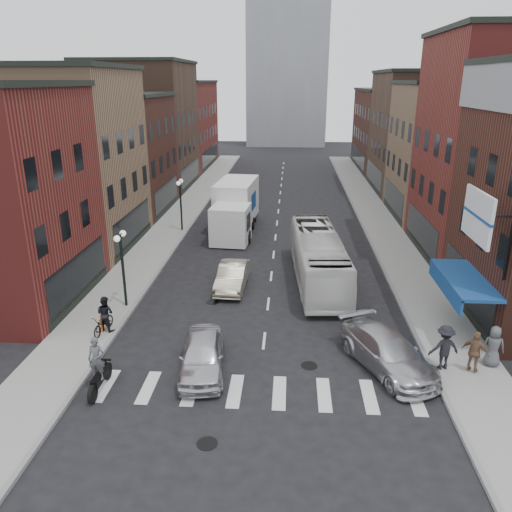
{
  "coord_description": "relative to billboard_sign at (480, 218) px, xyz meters",
  "views": [
    {
      "loc": [
        1.03,
        -19.26,
        11.29
      ],
      "look_at": [
        -0.69,
        5.49,
        2.53
      ],
      "focal_mm": 35.0,
      "sensor_mm": 36.0,
      "label": 1
    }
  ],
  "objects": [
    {
      "name": "awning_blue",
      "position": [
        0.34,
        2.0,
        -3.5
      ],
      "size": [
        1.8,
        5.0,
        0.78
      ],
      "color": "navy",
      "rests_on": "ground"
    },
    {
      "name": "billboard_sign",
      "position": [
        0.0,
        0.0,
        0.0
      ],
      "size": [
        1.52,
        3.0,
        3.7
      ],
      "color": "black",
      "rests_on": "ground"
    },
    {
      "name": "crosswalk_stripes",
      "position": [
        -8.59,
        -3.5,
        -6.13
      ],
      "size": [
        12.0,
        2.2,
        0.01
      ],
      "primitive_type": "cube",
      "color": "silver",
      "rests_on": "ground"
    },
    {
      "name": "bldg_left_far_a",
      "position": [
        -23.58,
        34.5,
        0.52
      ],
      "size": [
        10.3,
        12.2,
        13.3
      ],
      "color": "#493024",
      "rests_on": "ground"
    },
    {
      "name": "bldg_left_far_b",
      "position": [
        -23.58,
        48.5,
        -0.48
      ],
      "size": [
        10.3,
        16.2,
        11.3
      ],
      "color": "maroon",
      "rests_on": "ground"
    },
    {
      "name": "ground",
      "position": [
        -8.59,
        -0.5,
        -6.13
      ],
      "size": [
        160.0,
        160.0,
        0.0
      ],
      "primitive_type": "plane",
      "color": "black",
      "rests_on": "ground"
    },
    {
      "name": "ped_right_c",
      "position": [
        0.9,
        -1.15,
        -5.1
      ],
      "size": [
        0.97,
        0.75,
        1.76
      ],
      "primitive_type": "imported",
      "rotation": [
        0.0,
        0.0,
        2.9
      ],
      "color": "#505357",
      "rests_on": "sidewalk_right"
    },
    {
      "name": "bldg_right_mid_a",
      "position": [
        6.41,
        13.5,
        1.02
      ],
      "size": [
        10.3,
        10.2,
        14.3
      ],
      "color": "maroon",
      "rests_on": "ground"
    },
    {
      "name": "streetlamp_near",
      "position": [
        -15.99,
        3.5,
        -3.22
      ],
      "size": [
        0.32,
        1.22,
        4.11
      ],
      "color": "black",
      "rests_on": "ground"
    },
    {
      "name": "sedan_left_far",
      "position": [
        -10.74,
        6.52,
        -5.42
      ],
      "size": [
        1.68,
        4.41,
        1.43
      ],
      "primitive_type": "imported",
      "rotation": [
        0.0,
        0.0,
        -0.04
      ],
      "color": "beige",
      "rests_on": "ground"
    },
    {
      "name": "box_truck",
      "position": [
        -11.78,
        17.62,
        -4.22
      ],
      "size": [
        3.18,
        9.06,
        3.87
      ],
      "rotation": [
        0.0,
        0.0,
        -0.08
      ],
      "color": "white",
      "rests_on": "ground"
    },
    {
      "name": "bike_rack",
      "position": [
        -16.19,
        0.8,
        -5.58
      ],
      "size": [
        0.08,
        0.68,
        0.8
      ],
      "color": "#D8590C",
      "rests_on": "sidewalk_left"
    },
    {
      "name": "parked_bicycle",
      "position": [
        -16.09,
        0.54,
        -5.53
      ],
      "size": [
        0.85,
        1.79,
        0.9
      ],
      "primitive_type": "imported",
      "rotation": [
        0.0,
        0.0,
        -0.15
      ],
      "color": "black",
      "rests_on": "sidewalk_left"
    },
    {
      "name": "sidewalk_right",
      "position": [
        -0.09,
        21.5,
        -6.06
      ],
      "size": [
        3.0,
        74.0,
        0.15
      ],
      "primitive_type": "cube",
      "color": "gray",
      "rests_on": "ground"
    },
    {
      "name": "curb_right",
      "position": [
        -1.59,
        21.5,
        -6.13
      ],
      "size": [
        0.2,
        74.0,
        0.16
      ],
      "primitive_type": "cube",
      "color": "gray",
      "rests_on": "ground"
    },
    {
      "name": "ped_left_solo",
      "position": [
        -16.05,
        0.74,
        -5.13
      ],
      "size": [
        0.94,
        0.72,
        1.71
      ],
      "primitive_type": "imported",
      "rotation": [
        0.0,
        0.0,
        2.82
      ],
      "color": "black",
      "rests_on": "sidewalk_left"
    },
    {
      "name": "ped_right_b",
      "position": [
        -0.03,
        -1.71,
        -5.09
      ],
      "size": [
        1.16,
        1.02,
        1.78
      ],
      "primitive_type": "imported",
      "rotation": [
        0.0,
        0.0,
        2.55
      ],
      "color": "brown",
      "rests_on": "sidewalk_right"
    },
    {
      "name": "curb_car",
      "position": [
        -3.4,
        -1.44,
        -5.38
      ],
      "size": [
        4.11,
        5.61,
        1.51
      ],
      "primitive_type": "imported",
      "rotation": [
        0.0,
        0.0,
        0.43
      ],
      "color": "silver",
      "rests_on": "ground"
    },
    {
      "name": "curb_left",
      "position": [
        -15.59,
        21.5,
        -6.13
      ],
      "size": [
        0.2,
        74.0,
        0.16
      ],
      "primitive_type": "cube",
      "color": "gray",
      "rests_on": "ground"
    },
    {
      "name": "bldg_right_far_a",
      "position": [
        6.41,
        34.5,
        0.02
      ],
      "size": [
        10.3,
        12.2,
        12.3
      ],
      "color": "#493024",
      "rests_on": "ground"
    },
    {
      "name": "bldg_left_mid_b",
      "position": [
        -23.58,
        23.5,
        -0.98
      ],
      "size": [
        10.3,
        10.2,
        10.3
      ],
      "color": "#452318",
      "rests_on": "ground"
    },
    {
      "name": "ped_right_a",
      "position": [
        -1.19,
        -1.52,
        -5.03
      ],
      "size": [
        1.33,
        0.83,
        1.91
      ],
      "primitive_type": "imported",
      "rotation": [
        0.0,
        0.0,
        3.33
      ],
      "color": "black",
      "rests_on": "sidewalk_right"
    },
    {
      "name": "sidewalk_left",
      "position": [
        -17.09,
        21.5,
        -6.06
      ],
      "size": [
        3.0,
        74.0,
        0.15
      ],
      "primitive_type": "cube",
      "color": "gray",
      "rests_on": "ground"
    },
    {
      "name": "motorcycle_rider",
      "position": [
        -14.66,
        -3.85,
        -5.06
      ],
      "size": [
        0.63,
        2.25,
        2.3
      ],
      "rotation": [
        0.0,
        0.0,
        -0.0
      ],
      "color": "black",
      "rests_on": "ground"
    },
    {
      "name": "transit_bus",
      "position": [
        -5.82,
        7.87,
        -4.66
      ],
      "size": [
        3.24,
        10.75,
        2.95
      ],
      "primitive_type": "imported",
      "rotation": [
        0.0,
        0.0,
        0.07
      ],
      "color": "silver",
      "rests_on": "ground"
    },
    {
      "name": "sedan_left_near",
      "position": [
        -10.97,
        -2.21,
        -5.38
      ],
      "size": [
        2.25,
        4.57,
        1.5
      ],
      "primitive_type": "imported",
      "rotation": [
        0.0,
        0.0,
        0.11
      ],
      "color": "silver",
      "rests_on": "ground"
    },
    {
      "name": "streetlamp_far",
      "position": [
        -15.99,
        17.5,
        -3.22
      ],
      "size": [
        0.32,
        1.22,
        4.11
      ],
      "color": "black",
      "rests_on": "ground"
    },
    {
      "name": "bldg_right_mid_b",
      "position": [
        6.41,
        23.5,
        -0.48
      ],
      "size": [
        10.3,
        10.2,
        11.3
      ],
      "color": "#8F6C4F",
      "rests_on": "ground"
    },
    {
      "name": "bldg_left_mid_a",
      "position": [
        -23.58,
        13.5,
        0.02
      ],
      "size": [
        10.3,
        10.2,
        12.3
      ],
      "color": "#8F6C4F",
      "rests_on": "ground"
    },
    {
      "name": "bldg_right_far_b",
      "position": [
        6.41,
        48.5,
        -0.98
      ],
      "size": [
        10.3,
        16.2,
        10.3
      ],
      "color": "#452318",
      "rests_on": "ground"
    }
  ]
}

